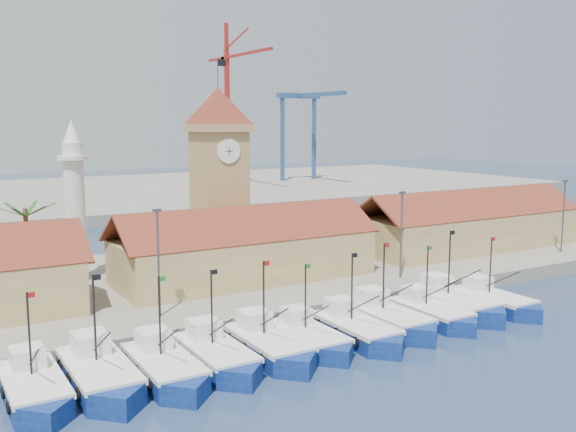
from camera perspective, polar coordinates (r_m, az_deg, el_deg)
ground at (r=50.94m, az=6.64°, el=-11.83°), size 400.00×400.00×0.00m
quay at (r=70.44m, az=-5.32°, el=-5.46°), size 140.00×32.00×1.50m
terminal at (r=151.63m, az=-19.45°, el=1.61°), size 240.00×80.00×2.00m
boat_0 at (r=44.75m, az=-21.58°, el=-14.26°), size 3.54×9.69×7.33m
boat_1 at (r=45.34m, az=-16.31°, el=-13.60°), size 3.86×10.58×8.01m
boat_2 at (r=45.71m, az=-10.82°, el=-13.29°), size 3.64×9.96×7.54m
boat_3 at (r=47.35m, az=-6.27°, el=-12.41°), size 3.60×9.86×7.46m
boat_4 at (r=49.04m, az=-1.62°, el=-11.60°), size 3.69×10.12×7.65m
boat_5 at (r=50.88m, az=2.06°, el=-10.93°), size 3.36×9.20×6.96m
boat_6 at (r=52.79m, az=6.24°, el=-10.20°), size 3.62×9.90×7.49m
boat_7 at (r=55.81m, az=9.04°, el=-9.18°), size 3.76×10.31×7.80m
boat_8 at (r=58.40m, az=12.74°, el=-8.56°), size 3.43×9.41×7.12m
boat_9 at (r=61.50m, az=14.67°, el=-7.67°), size 3.91×10.70×8.10m
boat_10 at (r=63.71m, az=18.02°, el=-7.33°), size 3.49×9.56×7.24m
hall_center at (r=66.22m, az=-3.87°, el=-3.46°), size 27.04×10.13×7.61m
hall_right at (r=85.32m, az=15.67°, el=-1.10°), size 31.20×10.13×7.61m
clock_tower at (r=70.45m, az=-6.14°, el=3.77°), size 5.80×5.80×22.70m
minaret at (r=67.83m, az=-18.43°, el=1.32°), size 3.00×3.00×16.30m
palm_tree at (r=65.50m, az=-22.18°, el=-2.19°), size 5.60×5.03×8.39m
lamp_posts at (r=59.09m, az=0.06°, el=-2.42°), size 80.70×0.25×9.03m
crane_red_right at (r=156.98m, az=-5.21°, el=10.51°), size 1.00×32.17×38.92m
gantry at (r=170.92m, az=1.54°, el=9.18°), size 13.00×22.00×23.20m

